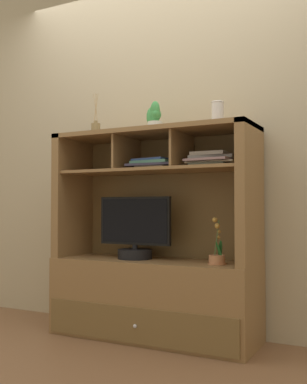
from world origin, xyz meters
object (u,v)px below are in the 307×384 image
(ceramic_vase, at_px, (218,114))
(magazine_stack_left, at_px, (212,160))
(tv_monitor, at_px, (135,233))
(magazine_stack_centre, at_px, (156,164))
(media_console, at_px, (154,271))
(potted_orchid, at_px, (217,256))
(potted_succulent, at_px, (155,118))
(diffuser_bottle, at_px, (96,128))

(ceramic_vase, bearing_deg, magazine_stack_left, -145.55)
(tv_monitor, xyz_separation_m, magazine_stack_centre, (0.16, -0.00, 0.46))
(media_console, distance_m, potted_orchid, 0.47)
(potted_succulent, bearing_deg, tv_monitor, -167.27)
(potted_orchid, bearing_deg, potted_succulent, 172.39)
(magazine_stack_left, bearing_deg, ceramic_vase, 34.45)
(magazine_stack_left, distance_m, ceramic_vase, 0.29)
(media_console, bearing_deg, diffuser_bottle, -175.28)
(magazine_stack_centre, height_order, ceramic_vase, ceramic_vase)
(tv_monitor, distance_m, magazine_stack_left, 0.72)
(ceramic_vase, bearing_deg, potted_orchid, -77.36)
(magazine_stack_centre, xyz_separation_m, potted_succulent, (-0.03, 0.03, 0.31))
(potted_succulent, xyz_separation_m, ceramic_vase, (0.45, -0.01, -0.01))
(tv_monitor, relative_size, diffuser_bottle, 1.79)
(tv_monitor, relative_size, ceramic_vase, 3.41)
(potted_orchid, xyz_separation_m, potted_succulent, (-0.46, 0.06, 0.89))
(diffuser_bottle, xyz_separation_m, potted_succulent, (0.44, 0.05, 0.04))
(tv_monitor, distance_m, potted_orchid, 0.60)
(potted_succulent, bearing_deg, magazine_stack_centre, -46.73)
(tv_monitor, bearing_deg, potted_orchid, -3.03)
(media_console, distance_m, tv_monitor, 0.28)
(media_console, bearing_deg, tv_monitor, -172.80)
(tv_monitor, height_order, ceramic_vase, ceramic_vase)
(potted_orchid, height_order, diffuser_bottle, diffuser_bottle)
(potted_succulent, bearing_deg, ceramic_vase, -0.78)
(magazine_stack_centre, bearing_deg, ceramic_vase, 3.76)
(diffuser_bottle, distance_m, potted_succulent, 0.44)
(tv_monitor, bearing_deg, magazine_stack_centre, -1.18)
(potted_orchid, height_order, magazine_stack_left, magazine_stack_left)
(magazine_stack_left, bearing_deg, diffuser_bottle, -178.43)
(potted_orchid, height_order, potted_succulent, potted_succulent)
(potted_succulent, bearing_deg, media_console, -74.96)
(potted_orchid, xyz_separation_m, magazine_stack_left, (-0.04, 0.04, 0.59))
(tv_monitor, distance_m, potted_succulent, 0.78)
(potted_orchid, height_order, magazine_stack_centre, magazine_stack_centre)
(media_console, height_order, magazine_stack_left, media_console)
(media_console, xyz_separation_m, diffuser_bottle, (-0.44, -0.04, 0.97))
(magazine_stack_centre, xyz_separation_m, diffuser_bottle, (-0.47, -0.02, 0.27))
(media_console, height_order, ceramic_vase, ceramic_vase)
(magazine_stack_left, relative_size, potted_succulent, 1.63)
(magazine_stack_centre, xyz_separation_m, ceramic_vase, (0.41, 0.03, 0.30))
(media_console, xyz_separation_m, ceramic_vase, (0.44, 0.01, 1.00))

